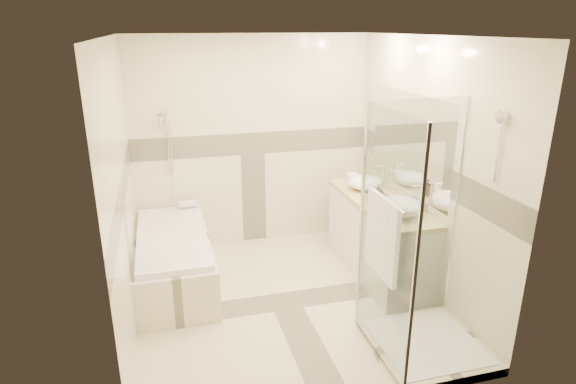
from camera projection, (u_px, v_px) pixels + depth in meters
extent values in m
cube|color=beige|center=(285.00, 301.00, 4.76)|extent=(2.80, 3.00, 0.01)
cube|color=silver|center=(284.00, 35.00, 3.94)|extent=(2.80, 3.00, 0.01)
cube|color=beige|center=(252.00, 143.00, 5.72)|extent=(2.80, 0.01, 2.50)
cube|color=beige|center=(346.00, 253.00, 2.98)|extent=(2.80, 0.01, 2.50)
cube|color=beige|center=(122.00, 194.00, 4.00)|extent=(0.01, 3.00, 2.50)
cube|color=beige|center=(424.00, 169.00, 4.69)|extent=(0.01, 3.00, 2.50)
cube|color=white|center=(409.00, 143.00, 4.90)|extent=(0.01, 1.60, 1.00)
cylinder|color=silver|center=(168.00, 141.00, 5.42)|extent=(0.02, 0.02, 0.70)
cube|color=beige|center=(174.00, 261.00, 5.02)|extent=(0.75, 1.70, 0.50)
cube|color=white|center=(172.00, 237.00, 4.92)|extent=(0.69, 1.60, 0.06)
ellipsoid|color=white|center=(172.00, 241.00, 4.94)|extent=(0.56, 1.40, 0.16)
cube|color=silver|center=(379.00, 239.00, 5.18)|extent=(0.55, 1.60, 0.80)
cylinder|color=silver|center=(370.00, 245.00, 4.69)|extent=(0.01, 0.24, 0.01)
cylinder|color=silver|center=(340.00, 216.00, 5.42)|extent=(0.01, 0.24, 0.01)
cube|color=tan|center=(381.00, 202.00, 5.04)|extent=(0.57, 1.62, 0.05)
cube|color=beige|center=(426.00, 346.00, 4.02)|extent=(0.90, 0.90, 0.08)
cube|color=white|center=(427.00, 342.00, 4.01)|extent=(0.80, 0.80, 0.01)
cube|color=white|center=(386.00, 244.00, 3.58)|extent=(0.01, 0.90, 2.00)
cube|color=white|center=(410.00, 216.00, 4.10)|extent=(0.90, 0.01, 2.00)
cylinder|color=silver|center=(415.00, 272.00, 3.17)|extent=(0.03, 0.03, 2.00)
cylinder|color=silver|center=(361.00, 221.00, 3.99)|extent=(0.03, 0.03, 2.00)
cylinder|color=silver|center=(456.00, 211.00, 4.21)|extent=(0.03, 0.03, 2.00)
cylinder|color=silver|center=(502.00, 117.00, 3.50)|extent=(0.03, 0.10, 0.10)
cylinder|color=silver|center=(385.00, 199.00, 3.46)|extent=(0.02, 0.60, 0.02)
cube|color=silver|center=(382.00, 237.00, 3.56)|extent=(0.04, 0.48, 0.62)
ellipsoid|color=white|center=(365.00, 182.00, 5.35)|extent=(0.38, 0.38, 0.15)
ellipsoid|color=white|center=(399.00, 206.00, 4.61)|extent=(0.44, 0.44, 0.18)
cylinder|color=silver|center=(384.00, 176.00, 5.39)|extent=(0.03, 0.03, 0.27)
cylinder|color=silver|center=(380.00, 166.00, 5.34)|extent=(0.10, 0.02, 0.02)
cylinder|color=silver|center=(420.00, 198.00, 4.65)|extent=(0.03, 0.03, 0.30)
cylinder|color=silver|center=(417.00, 186.00, 4.60)|extent=(0.11, 0.03, 0.03)
imported|color=black|center=(379.00, 191.00, 5.03)|extent=(0.10, 0.10, 0.17)
imported|color=black|center=(382.00, 196.00, 4.95)|extent=(0.14, 0.14, 0.13)
cube|color=silver|center=(353.00, 177.00, 5.67)|extent=(0.15, 0.23, 0.07)
cylinder|color=silver|center=(187.00, 204.00, 5.61)|extent=(0.21, 0.10, 0.10)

